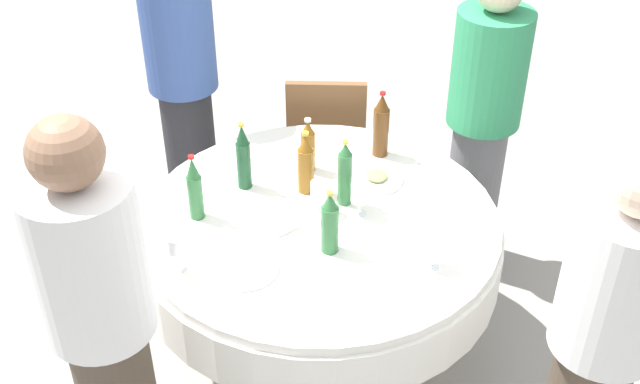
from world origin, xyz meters
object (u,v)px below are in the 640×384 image
(bottle_amber_near, at_px, (306,164))
(wine_glass_rear, at_px, (176,246))
(bottle_amber_rear, at_px, (308,146))
(person_outer, at_px, (104,329))
(plate_front, at_px, (376,178))
(wine_glass_near, at_px, (319,192))
(bottle_brown_inner, at_px, (381,126))
(person_left, at_px, (600,345))
(person_rear, at_px, (482,120))
(wine_glass_inner, at_px, (433,245))
(person_right, at_px, (184,84))
(bottle_dark_green_left, at_px, (243,158))
(chair_near, at_px, (327,134))
(plate_north, at_px, (245,268))
(bottle_green_outer, at_px, (345,174))
(dining_table, at_px, (320,244))
(wine_glass_mid, at_px, (360,194))
(bottle_green_right, at_px, (330,224))
(bottle_green_mid, at_px, (195,189))

(bottle_amber_near, distance_m, wine_glass_rear, 0.69)
(bottle_amber_rear, bearing_deg, person_outer, -45.94)
(plate_front, bearing_deg, wine_glass_rear, -68.64)
(wine_glass_near, bearing_deg, bottle_brown_inner, 132.36)
(bottle_amber_near, height_order, person_left, person_left)
(person_rear, bearing_deg, wine_glass_inner, -60.19)
(wine_glass_rear, bearing_deg, person_right, 171.06)
(bottle_dark_green_left, relative_size, chair_near, 0.35)
(bottle_brown_inner, relative_size, wine_glass_near, 2.20)
(wine_glass_rear, relative_size, person_rear, 0.10)
(plate_north, bearing_deg, plate_front, 122.60)
(person_outer, bearing_deg, person_rear, -93.41)
(bottle_green_outer, distance_m, person_left, 1.17)
(chair_near, bearing_deg, person_rear, -24.58)
(dining_table, distance_m, wine_glass_mid, 0.29)
(bottle_brown_inner, xyz_separation_m, wine_glass_inner, (0.78, -0.07, -0.05))
(bottle_green_right, height_order, wine_glass_inner, bottle_green_right)
(dining_table, xyz_separation_m, wine_glass_mid, (0.03, 0.16, 0.24))
(plate_north, xyz_separation_m, person_left, (0.73, 1.02, 0.05))
(bottle_green_outer, bearing_deg, bottle_amber_rear, -163.70)
(bottle_amber_near, relative_size, wine_glass_near, 2.00)
(bottle_brown_inner, bearing_deg, plate_north, -50.13)
(wine_glass_inner, xyz_separation_m, plate_front, (-0.59, -0.01, -0.09))
(bottle_brown_inner, bearing_deg, person_left, 11.67)
(wine_glass_near, bearing_deg, person_rear, 113.30)
(wine_glass_rear, relative_size, wine_glass_mid, 1.04)
(wine_glass_rear, bearing_deg, bottle_green_right, 85.56)
(bottle_green_mid, height_order, wine_glass_inner, bottle_green_mid)
(wine_glass_rear, height_order, plate_front, wine_glass_rear)
(bottle_dark_green_left, bearing_deg, dining_table, 40.65)
(wine_glass_inner, relative_size, person_rear, 0.09)
(bottle_dark_green_left, bearing_deg, person_left, 35.86)
(chair_near, bearing_deg, person_left, -61.85)
(bottle_green_mid, bearing_deg, wine_glass_rear, -20.88)
(bottle_green_outer, height_order, wine_glass_near, bottle_green_outer)
(wine_glass_near, distance_m, person_right, 1.10)
(wine_glass_near, height_order, person_right, person_right)
(wine_glass_mid, height_order, person_rear, person_rear)
(bottle_amber_rear, bearing_deg, person_right, -148.14)
(person_rear, bearing_deg, wine_glass_near, -91.52)
(bottle_green_outer, distance_m, bottle_brown_inner, 0.41)
(dining_table, xyz_separation_m, wine_glass_rear, (0.17, -0.59, 0.25))
(bottle_dark_green_left, bearing_deg, bottle_amber_rear, 100.00)
(bottle_green_right, bearing_deg, plate_north, -85.59)
(bottle_brown_inner, distance_m, person_left, 1.38)
(bottle_green_right, distance_m, wine_glass_rear, 0.57)
(bottle_amber_rear, bearing_deg, chair_near, 157.02)
(bottle_green_outer, distance_m, chair_near, 0.98)
(dining_table, xyz_separation_m, plate_front, (-0.18, 0.30, 0.16))
(bottle_amber_rear, distance_m, bottle_amber_near, 0.16)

